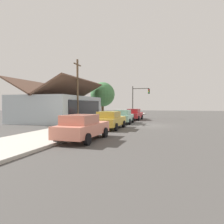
{
  "coord_description": "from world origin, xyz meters",
  "views": [
    {
      "loc": [
        -22.53,
        -2.46,
        2.18
      ],
      "look_at": [
        -0.78,
        3.62,
        1.42
      ],
      "focal_mm": 34.13,
      "sensor_mm": 36.0,
      "label": 1
    }
  ],
  "objects_px": {
    "car_seafoam": "(123,117)",
    "traffic_light_main": "(139,97)",
    "car_mustard": "(110,120)",
    "utility_pole_wooden": "(78,90)",
    "car_cherry": "(134,114)",
    "shade_tree": "(103,95)",
    "fire_hydrant_red": "(114,119)",
    "car_coral": "(83,127)"
  },
  "relations": [
    {
      "from": "shade_tree",
      "to": "utility_pole_wooden",
      "type": "xyz_separation_m",
      "value": [
        -10.87,
        -0.46,
        0.02
      ]
    },
    {
      "from": "fire_hydrant_red",
      "to": "utility_pole_wooden",
      "type": "bearing_deg",
      "value": 110.58
    },
    {
      "from": "utility_pole_wooden",
      "to": "shade_tree",
      "type": "bearing_deg",
      "value": 2.44
    },
    {
      "from": "car_seafoam",
      "to": "traffic_light_main",
      "type": "distance_m",
      "value": 10.42
    },
    {
      "from": "car_seafoam",
      "to": "shade_tree",
      "type": "xyz_separation_m",
      "value": [
        9.81,
        5.77,
        3.09
      ]
    },
    {
      "from": "car_coral",
      "to": "shade_tree",
      "type": "height_order",
      "value": "shade_tree"
    },
    {
      "from": "traffic_light_main",
      "to": "fire_hydrant_red",
      "type": "bearing_deg",
      "value": 170.22
    },
    {
      "from": "car_coral",
      "to": "utility_pole_wooden",
      "type": "distance_m",
      "value": 12.74
    },
    {
      "from": "car_mustard",
      "to": "fire_hydrant_red",
      "type": "xyz_separation_m",
      "value": [
        6.14,
        1.34,
        -0.32
      ]
    },
    {
      "from": "car_seafoam",
      "to": "car_cherry",
      "type": "distance_m",
      "value": 6.42
    },
    {
      "from": "car_seafoam",
      "to": "fire_hydrant_red",
      "type": "height_order",
      "value": "car_seafoam"
    },
    {
      "from": "shade_tree",
      "to": "traffic_light_main",
      "type": "xyz_separation_m",
      "value": [
        0.26,
        -6.12,
        -0.42
      ]
    },
    {
      "from": "car_coral",
      "to": "utility_pole_wooden",
      "type": "xyz_separation_m",
      "value": [
        11.09,
        5.45,
        3.11
      ]
    },
    {
      "from": "car_cherry",
      "to": "traffic_light_main",
      "type": "relative_size",
      "value": 0.91
    },
    {
      "from": "car_mustard",
      "to": "traffic_light_main",
      "type": "distance_m",
      "value": 16.0
    },
    {
      "from": "shade_tree",
      "to": "car_coral",
      "type": "bearing_deg",
      "value": -164.92
    },
    {
      "from": "car_cherry",
      "to": "shade_tree",
      "type": "xyz_separation_m",
      "value": [
        3.38,
        5.94,
        3.09
      ]
    },
    {
      "from": "utility_pole_wooden",
      "to": "fire_hydrant_red",
      "type": "distance_m",
      "value": 5.48
    },
    {
      "from": "car_cherry",
      "to": "shade_tree",
      "type": "height_order",
      "value": "shade_tree"
    },
    {
      "from": "car_coral",
      "to": "car_seafoam",
      "type": "bearing_deg",
      "value": 1.96
    },
    {
      "from": "utility_pole_wooden",
      "to": "car_seafoam",
      "type": "bearing_deg",
      "value": -78.63
    },
    {
      "from": "fire_hydrant_red",
      "to": "shade_tree",
      "type": "bearing_deg",
      "value": 25.47
    },
    {
      "from": "car_mustard",
      "to": "utility_pole_wooden",
      "type": "distance_m",
      "value": 7.73
    },
    {
      "from": "car_coral",
      "to": "car_mustard",
      "type": "distance_m",
      "value": 6.45
    },
    {
      "from": "utility_pole_wooden",
      "to": "fire_hydrant_red",
      "type": "relative_size",
      "value": 10.56
    },
    {
      "from": "shade_tree",
      "to": "fire_hydrant_red",
      "type": "bearing_deg",
      "value": -154.53
    },
    {
      "from": "car_seafoam",
      "to": "utility_pole_wooden",
      "type": "xyz_separation_m",
      "value": [
        -1.07,
        5.3,
        3.11
      ]
    },
    {
      "from": "car_coral",
      "to": "utility_pole_wooden",
      "type": "bearing_deg",
      "value": 27.45
    },
    {
      "from": "car_seafoam",
      "to": "traffic_light_main",
      "type": "bearing_deg",
      "value": -4.45
    },
    {
      "from": "car_coral",
      "to": "traffic_light_main",
      "type": "bearing_deg",
      "value": 0.73
    },
    {
      "from": "car_cherry",
      "to": "fire_hydrant_red",
      "type": "relative_size",
      "value": 6.63
    },
    {
      "from": "traffic_light_main",
      "to": "car_cherry",
      "type": "bearing_deg",
      "value": 177.13
    },
    {
      "from": "utility_pole_wooden",
      "to": "car_mustard",
      "type": "bearing_deg",
      "value": -130.99
    },
    {
      "from": "car_seafoam",
      "to": "utility_pole_wooden",
      "type": "height_order",
      "value": "utility_pole_wooden"
    },
    {
      "from": "car_mustard",
      "to": "car_cherry",
      "type": "bearing_deg",
      "value": -0.65
    },
    {
      "from": "car_coral",
      "to": "traffic_light_main",
      "type": "height_order",
      "value": "traffic_light_main"
    },
    {
      "from": "shade_tree",
      "to": "traffic_light_main",
      "type": "height_order",
      "value": "shade_tree"
    },
    {
      "from": "car_mustard",
      "to": "car_seafoam",
      "type": "distance_m",
      "value": 5.71
    },
    {
      "from": "car_coral",
      "to": "car_seafoam",
      "type": "height_order",
      "value": "same"
    },
    {
      "from": "car_cherry",
      "to": "utility_pole_wooden",
      "type": "xyz_separation_m",
      "value": [
        -7.49,
        5.48,
        3.11
      ]
    },
    {
      "from": "traffic_light_main",
      "to": "utility_pole_wooden",
      "type": "xyz_separation_m",
      "value": [
        -11.13,
        5.66,
        0.44
      ]
    },
    {
      "from": "car_cherry",
      "to": "shade_tree",
      "type": "bearing_deg",
      "value": 62.19
    }
  ]
}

